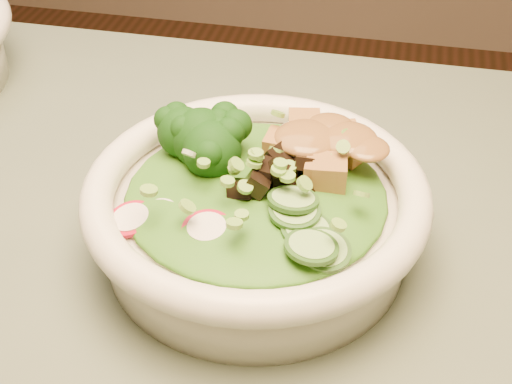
# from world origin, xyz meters

# --- Properties ---
(salad_bowl) EXTENTS (0.25, 0.25, 0.07)m
(salad_bowl) POSITION_xyz_m (-0.00, 0.06, 0.79)
(salad_bowl) COLOR white
(salad_bowl) RESTS_ON dining_table
(lettuce_bed) EXTENTS (0.19, 0.19, 0.02)m
(lettuce_bed) POSITION_xyz_m (-0.00, 0.06, 0.81)
(lettuce_bed) COLOR #205C13
(lettuce_bed) RESTS_ON salad_bowl
(broccoli_florets) EXTENTS (0.09, 0.09, 0.04)m
(broccoli_florets) POSITION_xyz_m (-0.05, 0.10, 0.82)
(broccoli_florets) COLOR black
(broccoli_florets) RESTS_ON salad_bowl
(radish_slices) EXTENTS (0.11, 0.07, 0.02)m
(radish_slices) POSITION_xyz_m (-0.05, 0.02, 0.81)
(radish_slices) COLOR #A20C24
(radish_slices) RESTS_ON salad_bowl
(cucumber_slices) EXTENTS (0.08, 0.08, 0.03)m
(cucumber_slices) POSITION_xyz_m (0.04, 0.02, 0.82)
(cucumber_slices) COLOR #8FC66E
(cucumber_slices) RESTS_ON salad_bowl
(mushroom_heap) EXTENTS (0.08, 0.08, 0.04)m
(mushroom_heap) POSITION_xyz_m (0.00, 0.07, 0.82)
(mushroom_heap) COLOR black
(mushroom_heap) RESTS_ON salad_bowl
(tofu_cubes) EXTENTS (0.10, 0.08, 0.03)m
(tofu_cubes) POSITION_xyz_m (0.04, 0.11, 0.82)
(tofu_cubes) COLOR olive
(tofu_cubes) RESTS_ON salad_bowl
(peanut_sauce) EXTENTS (0.07, 0.05, 0.02)m
(peanut_sauce) POSITION_xyz_m (0.04, 0.11, 0.83)
(peanut_sauce) COLOR brown
(peanut_sauce) RESTS_ON tofu_cubes
(scallion_garnish) EXTENTS (0.18, 0.18, 0.02)m
(scallion_garnish) POSITION_xyz_m (-0.00, 0.06, 0.83)
(scallion_garnish) COLOR #6CA139
(scallion_garnish) RESTS_ON salad_bowl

